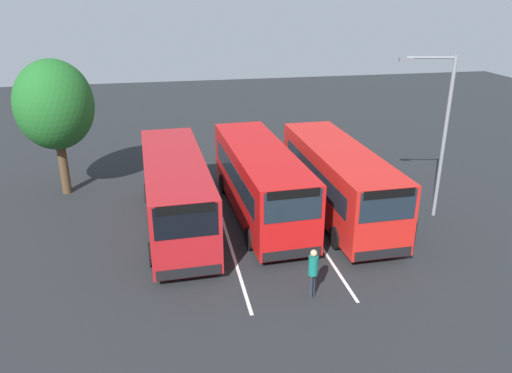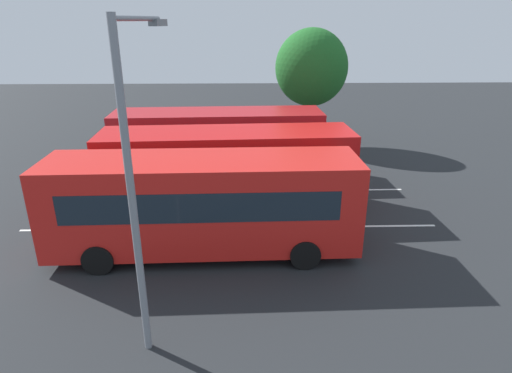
{
  "view_description": "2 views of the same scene",
  "coord_description": "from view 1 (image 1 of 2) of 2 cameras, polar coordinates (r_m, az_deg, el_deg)",
  "views": [
    {
      "loc": [
        20.08,
        -4.12,
        9.49
      ],
      "look_at": [
        0.65,
        -0.31,
        1.59
      ],
      "focal_mm": 34.93,
      "sensor_mm": 36.0,
      "label": 1
    },
    {
      "loc": [
        -0.57,
        15.41,
        6.89
      ],
      "look_at": [
        -0.96,
        0.79,
        1.2
      ],
      "focal_mm": 30.07,
      "sensor_mm": 36.0,
      "label": 2
    }
  ],
  "objects": [
    {
      "name": "street_lamp",
      "position": [
        22.44,
        20.35,
        6.39
      ],
      "size": [
        0.65,
        2.3,
        7.02
      ],
      "rotation": [
        0.0,
        0.0,
        -1.78
      ],
      "color": "gray",
      "rests_on": "ground"
    },
    {
      "name": "depot_tree",
      "position": [
        25.36,
        -22.09,
        8.61
      ],
      "size": [
        4.01,
        3.61,
        6.55
      ],
      "color": "#4C3823",
      "rests_on": "ground"
    },
    {
      "name": "ground_plane",
      "position": [
        22.59,
        0.46,
        -3.1
      ],
      "size": [
        71.16,
        71.16,
        0.0
      ],
      "primitive_type": "plane",
      "color": "#232628"
    },
    {
      "name": "lane_stripe_outer_left",
      "position": [
        22.33,
        -3.97,
        -3.45
      ],
      "size": [
        14.74,
        0.13,
        0.01
      ],
      "primitive_type": "cube",
      "rotation": [
        0.0,
        0.0,
        0.0
      ],
      "color": "silver",
      "rests_on": "ground"
    },
    {
      "name": "bus_far_left",
      "position": [
        20.92,
        -9.19,
        -0.45
      ],
      "size": [
        9.5,
        2.82,
        3.07
      ],
      "rotation": [
        0.0,
        0.0,
        0.04
      ],
      "color": "#AD191E",
      "rests_on": "ground"
    },
    {
      "name": "lane_stripe_inner_left",
      "position": [
        22.97,
        4.76,
        -2.73
      ],
      "size": [
        14.74,
        0.13,
        0.01
      ],
      "primitive_type": "cube",
      "rotation": [
        0.0,
        0.0,
        0.0
      ],
      "color": "silver",
      "rests_on": "ground"
    },
    {
      "name": "bus_center_right",
      "position": [
        22.15,
        9.41,
        0.81
      ],
      "size": [
        9.46,
        2.7,
        3.07
      ],
      "rotation": [
        0.0,
        0.0,
        0.02
      ],
      "color": "red",
      "rests_on": "ground"
    },
    {
      "name": "bus_center_left",
      "position": [
        21.81,
        0.51,
        0.78
      ],
      "size": [
        9.51,
        2.88,
        3.07
      ],
      "rotation": [
        0.0,
        0.0,
        0.05
      ],
      "color": "red",
      "rests_on": "ground"
    },
    {
      "name": "pedestrian",
      "position": [
        16.43,
        6.55,
        -9.41
      ],
      "size": [
        0.45,
        0.45,
        1.75
      ],
      "rotation": [
        0.0,
        0.0,
        3.86
      ],
      "color": "#232833",
      "rests_on": "ground"
    }
  ]
}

